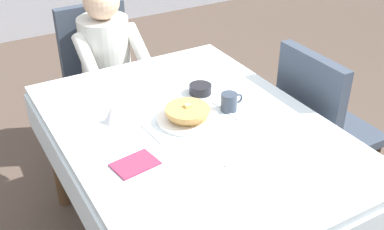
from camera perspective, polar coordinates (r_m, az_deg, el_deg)
The scene contains 13 objects.
dining_table_main at distance 2.12m, azimuth 0.17°, elevation -3.47°, with size 1.12×1.52×0.74m.
chair_diner at distance 3.12m, azimuth -10.85°, elevation 5.36°, with size 0.44×0.45×0.93m.
diner_person at distance 2.92m, azimuth -10.04°, elevation 6.67°, with size 0.40×0.43×1.12m.
chair_right_side at distance 2.60m, azimuth 15.01°, elevation -0.72°, with size 0.45×0.44×0.93m.
plate_breakfast at distance 2.12m, azimuth -0.50°, elevation -0.42°, with size 0.28×0.28×0.02m, color white.
breakfast_stack at distance 2.10m, azimuth -0.51°, elevation 0.36°, with size 0.20×0.20×0.06m.
cup_coffee at distance 2.18m, azimuth 4.50°, elevation 1.57°, with size 0.11×0.08×0.08m.
bowl_butter at distance 2.33m, azimuth 1.00°, elevation 3.13°, with size 0.11×0.11×0.04m, color black.
syrup_pitcher at distance 2.12m, azimuth -9.57°, elevation 0.07°, with size 0.08×0.08×0.07m.
fork_left_of_plate at distance 2.04m, azimuth -4.89°, elevation -2.21°, with size 0.18×0.01×0.01m, color silver.
knife_right_of_plate at distance 2.19m, azimuth 4.08°, elevation 0.52°, with size 0.20×0.01×0.01m, color silver.
spoon_near_edge at distance 1.89m, azimuth 5.53°, elevation -5.20°, with size 0.15×0.01×0.01m, color silver.
napkin_folded at distance 1.86m, azimuth -6.85°, elevation -5.85°, with size 0.17×0.12×0.01m, color #8C2D4C.
Camera 1 is at (-0.88, -1.51, 1.86)m, focal length 44.53 mm.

